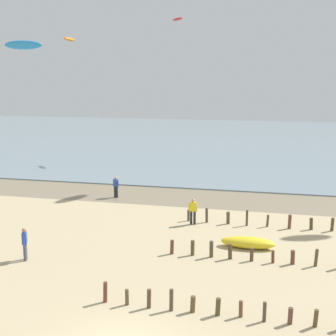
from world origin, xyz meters
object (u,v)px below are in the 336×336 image
at_px(person_mid_beach, 116,186).
at_px(kite_aloft_2, 70,39).
at_px(person_left_flank, 25,243).
at_px(person_nearest_camera, 193,211).
at_px(kite_aloft_5, 23,45).
at_px(kite_aloft_0, 178,19).
at_px(grounded_kite, 248,242).

distance_m(person_mid_beach, kite_aloft_2, 30.34).
relative_size(person_mid_beach, person_left_flank, 1.00).
bearing_deg(person_nearest_camera, kite_aloft_2, 126.99).
bearing_deg(kite_aloft_5, kite_aloft_2, -76.96).
height_order(kite_aloft_0, kite_aloft_2, kite_aloft_0).
distance_m(person_left_flank, grounded_kite, 11.93).
bearing_deg(person_nearest_camera, kite_aloft_5, 150.55).
bearing_deg(person_nearest_camera, person_left_flank, -132.83).
xyz_separation_m(grounded_kite, kite_aloft_0, (-10.38, 29.32, 15.83)).
bearing_deg(kite_aloft_5, person_nearest_camera, 150.46).
xyz_separation_m(kite_aloft_0, kite_aloft_2, (-14.83, 2.64, -1.73)).
xyz_separation_m(person_nearest_camera, person_mid_beach, (-7.17, 5.41, 0.00)).
relative_size(kite_aloft_0, kite_aloft_5, 0.55).
height_order(person_mid_beach, person_left_flank, same).
xyz_separation_m(person_left_flank, grounded_kite, (11.05, 4.45, -0.62)).
distance_m(kite_aloft_0, kite_aloft_2, 15.16).
height_order(person_nearest_camera, kite_aloft_5, kite_aloft_5).
bearing_deg(person_nearest_camera, grounded_kite, -42.79).
xyz_separation_m(person_left_flank, kite_aloft_2, (-14.16, 36.41, 13.49)).
relative_size(person_nearest_camera, person_left_flank, 1.00).
xyz_separation_m(person_mid_beach, grounded_kite, (10.90, -8.86, -0.62)).
bearing_deg(person_mid_beach, kite_aloft_0, 88.54).
relative_size(grounded_kite, kite_aloft_5, 0.84).
relative_size(person_mid_beach, kite_aloft_5, 0.48).
xyz_separation_m(person_mid_beach, kite_aloft_0, (0.52, 20.46, 15.22)).
xyz_separation_m(person_nearest_camera, kite_aloft_5, (-17.07, 9.64, 11.30)).
relative_size(grounded_kite, kite_aloft_0, 1.53).
xyz_separation_m(kite_aloft_2, kite_aloft_5, (4.40, -18.87, -2.18)).
relative_size(person_nearest_camera, kite_aloft_5, 0.48).
distance_m(person_mid_beach, kite_aloft_5, 15.61).
relative_size(person_nearest_camera, grounded_kite, 0.57).
xyz_separation_m(person_mid_beach, person_left_flank, (-0.15, -13.31, 0.00)).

